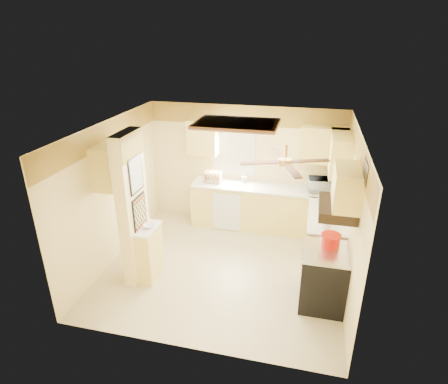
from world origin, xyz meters
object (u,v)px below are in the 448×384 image
(dutch_oven, at_px, (331,240))
(kettle, at_px, (327,222))
(bowl, at_px, (149,226))
(stove, at_px, (323,277))
(microwave, at_px, (321,185))

(dutch_oven, relative_size, kettle, 1.25)
(bowl, xyz_separation_m, dutch_oven, (2.83, 0.14, 0.05))
(bowl, height_order, dutch_oven, dutch_oven)
(stove, bearing_deg, kettle, 90.34)
(microwave, height_order, dutch_oven, microwave)
(stove, xyz_separation_m, dutch_oven, (0.05, 0.16, 0.55))
(stove, relative_size, microwave, 1.86)
(bowl, xyz_separation_m, kettle, (2.77, 0.65, 0.08))
(microwave, xyz_separation_m, dutch_oven, (0.15, -2.00, -0.06))
(bowl, bearing_deg, stove, -0.46)
(bowl, relative_size, kettle, 0.80)
(microwave, relative_size, kettle, 2.14)
(microwave, xyz_separation_m, bowl, (-2.68, -2.14, -0.11))
(stove, relative_size, dutch_oven, 3.17)
(stove, bearing_deg, microwave, 92.48)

